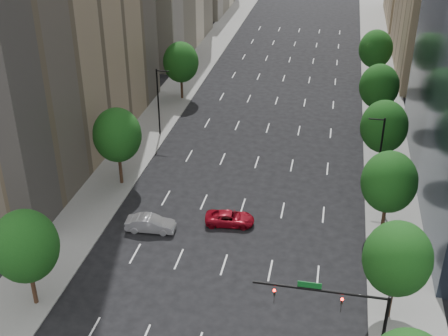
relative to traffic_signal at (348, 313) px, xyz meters
The scene contains 15 objects.
sidewalk_left 40.05m from the traffic_signal, 130.94° to the left, with size 6.00×200.00×0.15m, color slate.
sidewalk_right 30.84m from the traffic_signal, 80.59° to the left, with size 6.00×200.00×0.15m, color slate.
tree_right_1 6.96m from the traffic_signal, 59.96° to the left, with size 5.20×5.20×8.75m.
tree_right_2 18.34m from the traffic_signal, 79.09° to the left, with size 5.20×5.20×8.61m.
tree_right_3 30.21m from the traffic_signal, 83.40° to the left, with size 5.20×5.20×8.89m.
tree_right_4 44.14m from the traffic_signal, 85.49° to the left, with size 5.20×5.20×8.46m.
tree_right_5 60.11m from the traffic_signal, 86.69° to the left, with size 5.20×5.20×8.75m.
tree_left_0 24.62m from the traffic_signal, behind, with size 5.20×5.20×8.75m.
tree_left_1 32.96m from the traffic_signal, 138.11° to the left, with size 5.20×5.20×8.97m.
tree_left_2 53.91m from the traffic_signal, 117.07° to the left, with size 5.20×5.20×8.68m.
streetlight_rn 25.17m from the traffic_signal, 83.37° to the left, with size 1.70×0.20×9.00m.
streetlight_ln 42.42m from the traffic_signal, 124.40° to the left, with size 1.70×0.20×9.00m.
traffic_signal is the anchor object (origin of this frame).
car_silver 23.57m from the traffic_signal, 143.27° to the left, with size 1.68×4.82×1.59m, color #949499.
car_red_far 20.45m from the traffic_signal, 124.29° to the left, with size 2.23×4.84×1.35m, color maroon.
Camera 1 is at (8.13, -0.61, 32.28)m, focal length 46.51 mm.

